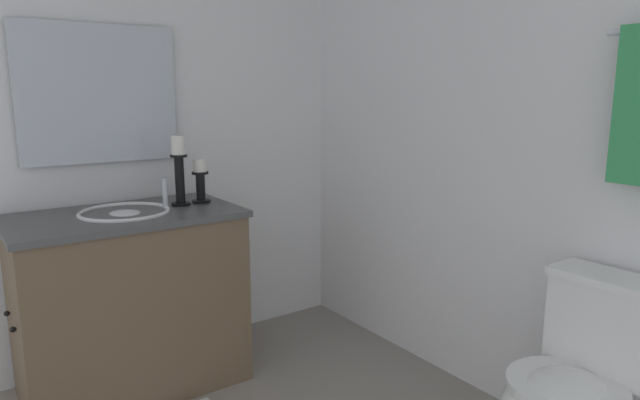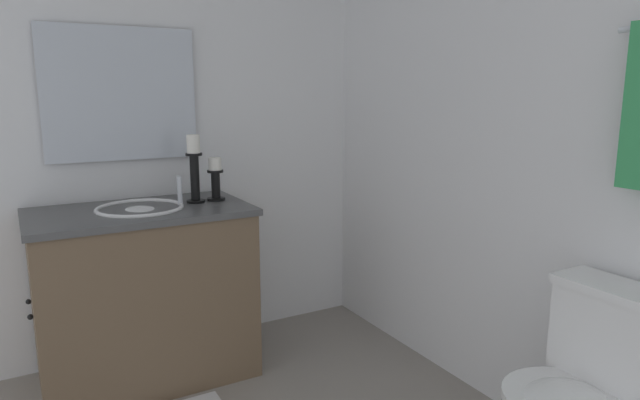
# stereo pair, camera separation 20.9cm
# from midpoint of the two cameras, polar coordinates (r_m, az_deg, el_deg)

# --- Properties ---
(wall_back) EXTENTS (3.20, 0.04, 2.45)m
(wall_back) POSITION_cam_midpoint_polar(r_m,az_deg,el_deg) (2.29, 21.45, 6.70)
(wall_back) COLOR white
(wall_back) RESTS_ON ground
(wall_left) EXTENTS (0.04, 2.77, 2.45)m
(wall_left) POSITION_cam_midpoint_polar(r_m,az_deg,el_deg) (2.90, -25.10, 7.18)
(wall_left) COLOR white
(wall_left) RESTS_ON ground
(vanity_cabinet) EXTENTS (0.58, 1.00, 0.84)m
(vanity_cabinet) POSITION_cam_midpoint_polar(r_m,az_deg,el_deg) (2.76, -21.15, -9.79)
(vanity_cabinet) COLOR brown
(vanity_cabinet) RESTS_ON ground
(sink_basin) EXTENTS (0.40, 0.40, 0.24)m
(sink_basin) POSITION_cam_midpoint_polar(r_m,az_deg,el_deg) (2.66, -21.69, -2.08)
(sink_basin) COLOR white
(sink_basin) RESTS_ON vanity_cabinet
(mirror) EXTENTS (0.02, 0.73, 0.65)m
(mirror) POSITION_cam_midpoint_polar(r_m,az_deg,el_deg) (2.87, -23.90, 9.99)
(mirror) COLOR silver
(candle_holder_tall) EXTENTS (0.09, 0.09, 0.21)m
(candle_holder_tall) POSITION_cam_midpoint_polar(r_m,az_deg,el_deg) (2.77, -14.45, 2.00)
(candle_holder_tall) COLOR black
(candle_holder_tall) RESTS_ON vanity_cabinet
(candle_holder_short) EXTENTS (0.09, 0.09, 0.33)m
(candle_holder_short) POSITION_cam_midpoint_polar(r_m,az_deg,el_deg) (2.71, -16.56, 3.15)
(candle_holder_short) COLOR black
(candle_holder_short) RESTS_ON vanity_cabinet
(toilet) EXTENTS (0.39, 0.54, 0.75)m
(toilet) POSITION_cam_midpoint_polar(r_m,az_deg,el_deg) (2.14, 22.45, -17.81)
(toilet) COLOR white
(toilet) RESTS_ON ground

